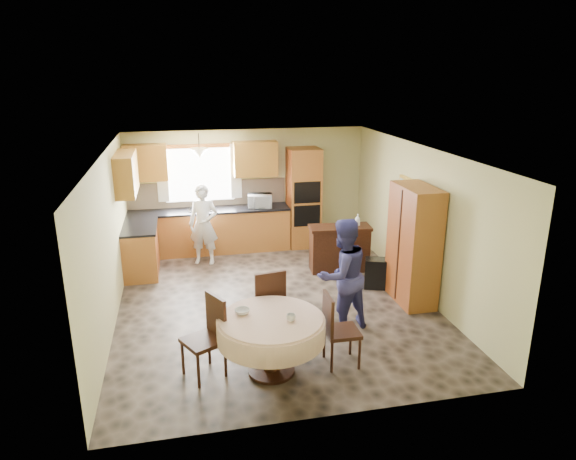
{
  "coord_description": "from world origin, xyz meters",
  "views": [
    {
      "loc": [
        -1.42,
        -7.61,
        3.7
      ],
      "look_at": [
        0.29,
        0.3,
        1.14
      ],
      "focal_mm": 32.0,
      "sensor_mm": 36.0,
      "label": 1
    }
  ],
  "objects_px": {
    "cupboard": "(413,245)",
    "person_dining": "(342,275)",
    "chair_right": "(336,326)",
    "sideboard": "(339,250)",
    "dining_table": "(271,330)",
    "person_sink": "(204,225)",
    "chair_back": "(268,301)",
    "chair_left": "(209,332)",
    "oven_tower": "(304,198)"
  },
  "relations": [
    {
      "from": "chair_right",
      "to": "person_dining",
      "type": "bearing_deg",
      "value": -21.37
    },
    {
      "from": "chair_right",
      "to": "dining_table",
      "type": "bearing_deg",
      "value": 91.78
    },
    {
      "from": "cupboard",
      "to": "chair_right",
      "type": "xyz_separation_m",
      "value": [
        -1.79,
        -1.6,
        -0.43
      ]
    },
    {
      "from": "person_sink",
      "to": "person_dining",
      "type": "bearing_deg",
      "value": -42.4
    },
    {
      "from": "chair_left",
      "to": "chair_right",
      "type": "relative_size",
      "value": 1.05
    },
    {
      "from": "cupboard",
      "to": "person_sink",
      "type": "relative_size",
      "value": 1.23
    },
    {
      "from": "cupboard",
      "to": "person_sink",
      "type": "distance_m",
      "value": 4.06
    },
    {
      "from": "oven_tower",
      "to": "dining_table",
      "type": "xyz_separation_m",
      "value": [
        -1.57,
        -4.7,
        -0.46
      ]
    },
    {
      "from": "chair_left",
      "to": "chair_back",
      "type": "bearing_deg",
      "value": 100.63
    },
    {
      "from": "dining_table",
      "to": "person_dining",
      "type": "relative_size",
      "value": 0.8
    },
    {
      "from": "sideboard",
      "to": "cupboard",
      "type": "relative_size",
      "value": 0.59
    },
    {
      "from": "chair_back",
      "to": "person_dining",
      "type": "height_order",
      "value": "person_dining"
    },
    {
      "from": "chair_right",
      "to": "person_sink",
      "type": "relative_size",
      "value": 0.62
    },
    {
      "from": "oven_tower",
      "to": "sideboard",
      "type": "height_order",
      "value": "oven_tower"
    },
    {
      "from": "sideboard",
      "to": "oven_tower",
      "type": "bearing_deg",
      "value": 106.55
    },
    {
      "from": "chair_left",
      "to": "chair_right",
      "type": "distance_m",
      "value": 1.62
    },
    {
      "from": "dining_table",
      "to": "chair_right",
      "type": "distance_m",
      "value": 0.85
    },
    {
      "from": "dining_table",
      "to": "chair_right",
      "type": "bearing_deg",
      "value": 1.08
    },
    {
      "from": "person_sink",
      "to": "oven_tower",
      "type": "bearing_deg",
      "value": 33.85
    },
    {
      "from": "dining_table",
      "to": "person_sink",
      "type": "bearing_deg",
      "value": 98.2
    },
    {
      "from": "cupboard",
      "to": "dining_table",
      "type": "xyz_separation_m",
      "value": [
        -2.64,
        -1.61,
        -0.37
      ]
    },
    {
      "from": "oven_tower",
      "to": "person_sink",
      "type": "bearing_deg",
      "value": -163.83
    },
    {
      "from": "chair_left",
      "to": "dining_table",
      "type": "bearing_deg",
      "value": 51.22
    },
    {
      "from": "cupboard",
      "to": "chair_left",
      "type": "relative_size",
      "value": 1.87
    },
    {
      "from": "person_sink",
      "to": "person_dining",
      "type": "relative_size",
      "value": 0.93
    },
    {
      "from": "chair_right",
      "to": "person_dining",
      "type": "xyz_separation_m",
      "value": [
        0.37,
        0.91,
        0.3
      ]
    },
    {
      "from": "chair_left",
      "to": "chair_right",
      "type": "bearing_deg",
      "value": 57.64
    },
    {
      "from": "chair_back",
      "to": "person_dining",
      "type": "bearing_deg",
      "value": 175.49
    },
    {
      "from": "chair_back",
      "to": "cupboard",
      "type": "bearing_deg",
      "value": -172.21
    },
    {
      "from": "cupboard",
      "to": "chair_back",
      "type": "height_order",
      "value": "cupboard"
    },
    {
      "from": "dining_table",
      "to": "chair_right",
      "type": "xyz_separation_m",
      "value": [
        0.85,
        0.02,
        -0.05
      ]
    },
    {
      "from": "chair_left",
      "to": "person_sink",
      "type": "height_order",
      "value": "person_sink"
    },
    {
      "from": "chair_left",
      "to": "person_sink",
      "type": "xyz_separation_m",
      "value": [
        0.17,
        3.92,
        0.22
      ]
    },
    {
      "from": "chair_right",
      "to": "sideboard",
      "type": "bearing_deg",
      "value": -17.73
    },
    {
      "from": "chair_back",
      "to": "chair_right",
      "type": "height_order",
      "value": "chair_back"
    },
    {
      "from": "chair_back",
      "to": "person_dining",
      "type": "xyz_separation_m",
      "value": [
        1.11,
        0.09,
        0.26
      ]
    },
    {
      "from": "oven_tower",
      "to": "chair_right",
      "type": "height_order",
      "value": "oven_tower"
    },
    {
      "from": "oven_tower",
      "to": "person_sink",
      "type": "relative_size",
      "value": 1.34
    },
    {
      "from": "chair_right",
      "to": "cupboard",
      "type": "bearing_deg",
      "value": -47.55
    },
    {
      "from": "sideboard",
      "to": "cupboard",
      "type": "bearing_deg",
      "value": -59.27
    },
    {
      "from": "sideboard",
      "to": "person_dining",
      "type": "distance_m",
      "value": 2.36
    },
    {
      "from": "sideboard",
      "to": "chair_right",
      "type": "xyz_separation_m",
      "value": [
        -1.04,
        -3.13,
        0.13
      ]
    },
    {
      "from": "person_sink",
      "to": "chair_back",
      "type": "bearing_deg",
      "value": -60.17
    },
    {
      "from": "cupboard",
      "to": "person_dining",
      "type": "distance_m",
      "value": 1.58
    },
    {
      "from": "dining_table",
      "to": "chair_back",
      "type": "bearing_deg",
      "value": 82.53
    },
    {
      "from": "chair_left",
      "to": "person_sink",
      "type": "bearing_deg",
      "value": 149.86
    },
    {
      "from": "cupboard",
      "to": "person_dining",
      "type": "height_order",
      "value": "cupboard"
    },
    {
      "from": "person_dining",
      "to": "cupboard",
      "type": "bearing_deg",
      "value": -173.37
    },
    {
      "from": "chair_left",
      "to": "chair_back",
      "type": "height_order",
      "value": "chair_back"
    },
    {
      "from": "cupboard",
      "to": "chair_back",
      "type": "relative_size",
      "value": 1.82
    }
  ]
}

